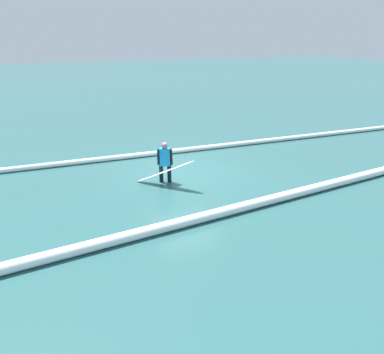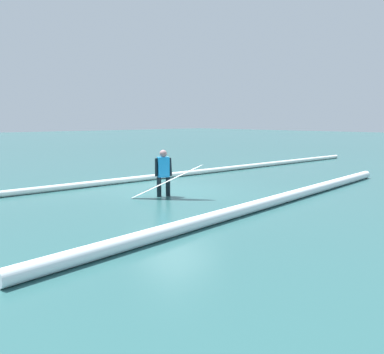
# 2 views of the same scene
# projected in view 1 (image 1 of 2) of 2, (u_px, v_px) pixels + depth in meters

# --- Properties ---
(ground_plane) EXTENTS (129.80, 129.80, 0.00)m
(ground_plane) POSITION_uv_depth(u_px,v_px,m) (184.00, 173.00, 13.55)
(ground_plane) COLOR #285657
(surfer) EXTENTS (0.48, 0.33, 1.42)m
(surfer) POSITION_uv_depth(u_px,v_px,m) (165.00, 160.00, 12.43)
(surfer) COLOR black
(surfer) RESTS_ON ground_plane
(surfboard) EXTENTS (1.70, 1.74, 1.06)m
(surfboard) POSITION_uv_depth(u_px,v_px,m) (164.00, 172.00, 12.19)
(surfboard) COLOR white
(surfboard) RESTS_ON ground_plane
(wave_crest_foreground) EXTENTS (24.73, 1.77, 0.21)m
(wave_crest_foreground) POSITION_uv_depth(u_px,v_px,m) (201.00, 148.00, 16.17)
(wave_crest_foreground) COLOR white
(wave_crest_foreground) RESTS_ON ground_plane
(wave_crest_midground) EXTENTS (14.23, 1.24, 0.28)m
(wave_crest_midground) POSITION_uv_depth(u_px,v_px,m) (244.00, 207.00, 10.54)
(wave_crest_midground) COLOR white
(wave_crest_midground) RESTS_ON ground_plane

